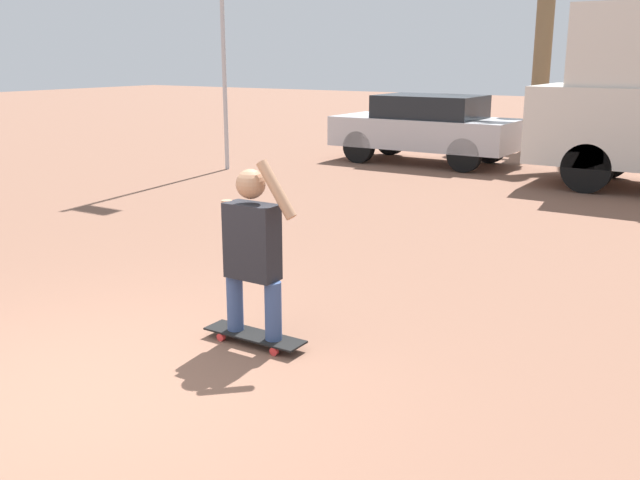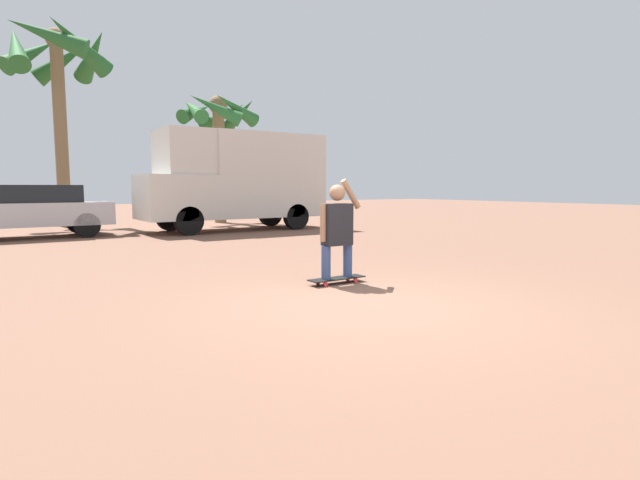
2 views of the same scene
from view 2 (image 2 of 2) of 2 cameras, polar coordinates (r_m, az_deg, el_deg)
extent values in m
plane|color=brown|center=(6.23, 6.12, -7.50)|extent=(80.00, 80.00, 0.00)
cube|color=black|center=(7.58, 1.94, -4.40)|extent=(0.92, 0.25, 0.02)
cylinder|color=red|center=(7.35, 0.63, -5.08)|extent=(0.07, 0.03, 0.07)
cylinder|color=red|center=(7.52, -0.27, -4.83)|extent=(0.07, 0.03, 0.07)
cylinder|color=red|center=(7.68, 4.11, -4.61)|extent=(0.07, 0.03, 0.07)
cylinder|color=red|center=(7.84, 3.17, -4.39)|extent=(0.07, 0.03, 0.07)
cylinder|color=#384C7A|center=(7.42, 0.69, -2.61)|extent=(0.14, 0.14, 0.50)
cylinder|color=#384C7A|center=(7.66, 3.17, -2.35)|extent=(0.14, 0.14, 0.50)
cube|color=#232328|center=(7.48, 1.97, 1.79)|extent=(0.45, 0.22, 0.63)
sphere|color=#A37556|center=(7.46, 1.98, 5.42)|extent=(0.24, 0.24, 0.24)
cylinder|color=#A37556|center=(7.33, 0.35, 1.98)|extent=(0.09, 0.09, 0.56)
cylinder|color=#A37556|center=(7.61, 3.54, 5.27)|extent=(0.36, 0.09, 0.46)
cylinder|color=black|center=(15.59, -14.77, 2.13)|extent=(0.88, 0.28, 0.88)
cylinder|color=black|center=(17.35, -16.80, 2.46)|extent=(0.88, 0.28, 0.88)
cylinder|color=black|center=(17.20, -2.76, 2.68)|extent=(0.88, 0.28, 0.88)
cylinder|color=black|center=(18.81, -5.70, 2.95)|extent=(0.88, 0.28, 0.88)
cube|color=silver|center=(16.41, -16.22, 4.72)|extent=(2.14, 2.14, 1.39)
cube|color=black|center=(16.28, -17.68, 5.65)|extent=(0.04, 1.82, 0.70)
cube|color=silver|center=(17.58, -6.69, 7.30)|extent=(3.97, 2.14, 2.81)
cube|color=silver|center=(16.54, -15.29, 9.63)|extent=(1.50, 1.97, 1.42)
cylinder|color=black|center=(15.89, -25.08, 1.54)|extent=(0.72, 0.22, 0.72)
cylinder|color=black|center=(17.44, -25.88, 1.86)|extent=(0.72, 0.22, 0.72)
cube|color=#BCBCC1|center=(16.51, -29.89, 2.61)|extent=(4.07, 1.79, 0.66)
cube|color=black|center=(16.50, -29.64, 4.63)|extent=(2.24, 1.57, 0.50)
cylinder|color=brown|center=(20.95, -11.42, 8.46)|extent=(0.47, 0.47, 4.74)
sphere|color=brown|center=(21.19, -11.56, 14.88)|extent=(0.75, 0.75, 0.75)
cone|color=#235B28|center=(21.77, -9.28, 13.88)|extent=(1.06, 2.17, 1.51)
cone|color=#235B28|center=(22.16, -11.11, 13.73)|extent=(2.10, 1.59, 1.48)
cone|color=#235B28|center=(21.69, -13.98, 14.07)|extent=(2.06, 1.76, 1.23)
cone|color=#235B28|center=(20.80, -14.29, 14.30)|extent=(0.63, 2.14, 1.35)
cone|color=#235B28|center=(20.13, -11.85, 14.57)|extent=(2.14, 1.52, 1.42)
cone|color=#235B28|center=(20.39, -9.57, 14.63)|extent=(2.21, 1.23, 1.29)
cylinder|color=brown|center=(20.87, -27.50, 10.69)|extent=(0.45, 0.45, 6.76)
sphere|color=brown|center=(21.45, -27.97, 19.71)|extent=(0.72, 0.72, 0.72)
cone|color=#235B28|center=(21.74, -24.59, 18.64)|extent=(1.12, 2.59, 1.86)
cone|color=#235B28|center=(22.53, -27.17, 17.85)|extent=(2.50, 1.44, 2.07)
cone|color=#235B28|center=(22.28, -30.09, 17.97)|extent=(2.43, 1.97, 1.95)
cone|color=#235B28|center=(21.20, -31.41, 18.37)|extent=(0.75, 2.38, 2.12)
cone|color=#235B28|center=(20.21, -28.70, 19.87)|extent=(2.67, 1.46, 1.45)
cone|color=#235B28|center=(20.38, -25.82, 19.44)|extent=(2.52, 1.79, 1.90)
camera|label=1|loc=(8.09, 45.15, 10.78)|focal=40.00mm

